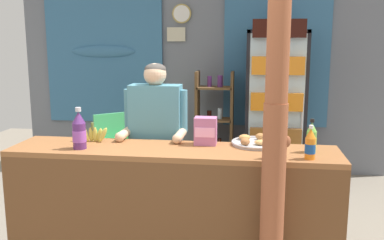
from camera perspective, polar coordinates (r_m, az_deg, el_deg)
The scene contains 15 objects.
ground_plane at distance 4.26m, azimuth -2.07°, elevation -13.67°, with size 8.09×8.09×0.00m, color gray.
back_wall_curtained at distance 5.79m, azimuth 0.74°, elevation 7.34°, with size 4.82×0.22×2.75m.
stall_counter at distance 3.30m, azimuth -2.79°, elevation -10.46°, with size 2.48×0.53×0.94m.
timber_post at distance 2.77m, azimuth 10.94°, elevation 1.01°, with size 0.18×0.15×2.72m.
drink_fridge at distance 5.24m, azimuth 10.86°, elevation 2.99°, with size 0.69×0.74×1.96m.
bottle_shelf_rack at distance 5.53m, azimuth 2.96°, elevation -0.34°, with size 0.48×0.28×1.35m.
plastic_lawn_chair at distance 5.32m, azimuth -10.07°, elevation -3.24°, with size 0.62×0.62×0.86m.
shopkeeper at distance 3.72m, azimuth -4.78°, elevation -1.42°, with size 0.55×0.42×1.55m.
soda_bottle_grape_soda at distance 3.35m, azimuth -14.57°, elevation -1.44°, with size 0.10×0.10×0.31m.
soda_bottle_orange_soda at distance 3.08m, azimuth 15.25°, elevation -3.15°, with size 0.07×0.07×0.24m.
soda_bottle_lime_soda at distance 3.26m, azimuth 15.39°, elevation -2.31°, with size 0.07×0.07×0.25m.
soda_bottle_cola at distance 3.04m, azimuth 10.62°, elevation -3.36°, with size 0.06×0.06×0.21m.
snack_box_wafer at distance 3.38m, azimuth 1.79°, elevation -1.44°, with size 0.17×0.12×0.22m.
pastry_tray at distance 3.42m, azimuth 8.47°, elevation -2.89°, with size 0.40×0.40×0.07m.
banana_bunch at distance 3.57m, azimuth -12.90°, elevation -1.83°, with size 0.27×0.06×0.16m.
Camera 1 is at (0.68, -2.58, 1.75)m, focal length 40.68 mm.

